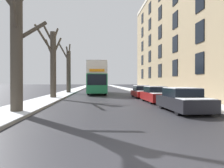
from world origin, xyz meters
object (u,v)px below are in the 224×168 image
bare_tree_left_1 (53,61)px  parked_car_1 (155,95)px  parked_car_2 (141,92)px  bare_tree_left_0 (16,43)px  double_decker_bus (97,77)px  parked_car_0 (182,100)px  bare_tree_left_2 (68,70)px  pedestrian_left_sidewalk (54,89)px

bare_tree_left_1 → parked_car_1: bearing=-23.9°
bare_tree_left_1 → parked_car_1: bare_tree_left_1 is taller
parked_car_1 → parked_car_2: 5.33m
bare_tree_left_0 → bare_tree_left_1: size_ratio=1.06×
parked_car_1 → bare_tree_left_1: bearing=156.1°
bare_tree_left_1 → double_decker_bus: (4.49, 8.79, -1.38)m
bare_tree_left_0 → parked_car_0: size_ratio=1.88×
parked_car_0 → parked_car_1: (0.00, 5.31, -0.01)m
parked_car_1 → parked_car_2: (-0.00, 5.33, -0.00)m
bare_tree_left_2 → bare_tree_left_1: bearing=-91.0°
bare_tree_left_1 → pedestrian_left_sidewalk: size_ratio=4.76×
pedestrian_left_sidewalk → bare_tree_left_0: bearing=-138.8°
double_decker_bus → parked_car_2: bearing=-57.2°
bare_tree_left_0 → bare_tree_left_2: (-0.01, 19.65, -0.16)m
bare_tree_left_1 → double_decker_bus: 9.97m
parked_car_1 → bare_tree_left_0: bearing=-148.9°
pedestrian_left_sidewalk → double_decker_bus: bearing=0.2°
bare_tree_left_2 → parked_car_1: (9.22, -14.08, -2.96)m
bare_tree_left_1 → parked_car_0: size_ratio=1.77×
bare_tree_left_1 → parked_car_1: size_ratio=1.76×
bare_tree_left_1 → parked_car_1: 10.77m
bare_tree_left_0 → parked_car_2: 14.61m
parked_car_2 → pedestrian_left_sidewalk: (-9.82, 1.39, 0.25)m
parked_car_2 → parked_car_0: bearing=-90.0°
bare_tree_left_1 → bare_tree_left_2: 9.93m
parked_car_2 → bare_tree_left_0: bearing=-130.2°
bare_tree_left_2 → parked_car_0: 21.68m
bare_tree_left_2 → bare_tree_left_0: bearing=-90.0°
parked_car_0 → bare_tree_left_2: bearing=115.4°
bare_tree_left_2 → double_decker_bus: bearing=-14.7°
bare_tree_left_2 → double_decker_bus: 4.60m
bare_tree_left_1 → parked_car_0: bare_tree_left_1 is taller
parked_car_0 → parked_car_2: 10.64m
parked_car_1 → bare_tree_left_2: bearing=123.2°
bare_tree_left_0 → double_decker_bus: 19.06m
parked_car_1 → pedestrian_left_sidewalk: bearing=145.6°
bare_tree_left_2 → parked_car_0: bare_tree_left_2 is taller
bare_tree_left_0 → pedestrian_left_sidewalk: 12.63m
bare_tree_left_1 → parked_car_0: (9.40, -9.47, -3.20)m
bare_tree_left_1 → bare_tree_left_2: bearing=89.0°
bare_tree_left_0 → parked_car_0: (9.22, 0.25, -3.12)m
pedestrian_left_sidewalk → bare_tree_left_2: bearing=33.8°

